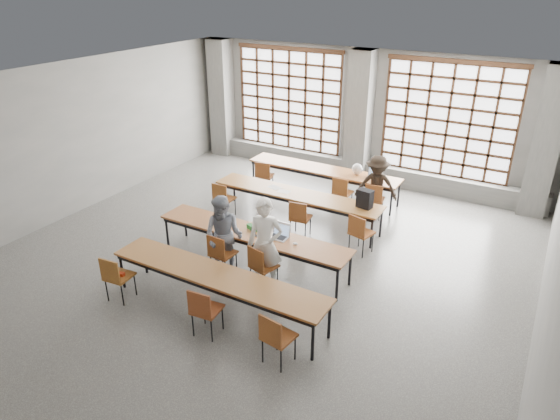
{
  "coord_description": "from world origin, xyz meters",
  "views": [
    {
      "loc": [
        4.66,
        -7.16,
        5.19
      ],
      "look_at": [
        0.32,
        0.4,
        1.07
      ],
      "focal_mm": 32.0,
      "sensor_mm": 36.0,
      "label": 1
    }
  ],
  "objects_px": {
    "desk_row_a": "(323,171)",
    "chair_back_mid": "(342,190)",
    "mouse": "(295,244)",
    "laptop_back": "(375,175)",
    "chair_back_left": "(264,174)",
    "chair_back_right": "(374,197)",
    "desk_row_c": "(252,235)",
    "desk_row_d": "(217,278)",
    "plastic_bag": "(357,169)",
    "backpack": "(365,199)",
    "student_male": "(265,244)",
    "chair_mid_left": "(223,197)",
    "chair_front_right": "(261,263)",
    "phone": "(257,236)",
    "green_box": "(252,228)",
    "chair_mid_right": "(360,230)",
    "chair_near_mid": "(204,308)",
    "chair_near_right": "(275,335)",
    "chair_front_left": "(220,251)",
    "chair_near_left": "(116,274)",
    "student_back": "(376,187)",
    "laptop_front": "(280,234)",
    "chair_mid_centre": "(299,215)",
    "student_female": "(224,236)",
    "red_pouch": "(119,274)",
    "desk_row_b": "(296,196)"
  },
  "relations": [
    {
      "from": "desk_row_a",
      "to": "chair_near_mid",
      "type": "height_order",
      "value": "chair_near_mid"
    },
    {
      "from": "chair_near_right",
      "to": "student_male",
      "type": "distance_m",
      "value": 2.08
    },
    {
      "from": "desk_row_c",
      "to": "backpack",
      "type": "distance_m",
      "value": 2.59
    },
    {
      "from": "chair_back_left",
      "to": "chair_mid_left",
      "type": "height_order",
      "value": "same"
    },
    {
      "from": "chair_back_mid",
      "to": "chair_mid_right",
      "type": "relative_size",
      "value": 1.0
    },
    {
      "from": "backpack",
      "to": "chair_mid_right",
      "type": "bearing_deg",
      "value": -65.1
    },
    {
      "from": "chair_front_left",
      "to": "chair_mid_right",
      "type": "bearing_deg",
      "value": 46.9
    },
    {
      "from": "chair_back_left",
      "to": "chair_near_left",
      "type": "bearing_deg",
      "value": -86.98
    },
    {
      "from": "chair_back_left",
      "to": "chair_back_right",
      "type": "relative_size",
      "value": 1.0
    },
    {
      "from": "chair_mid_right",
      "to": "mouse",
      "type": "distance_m",
      "value": 1.63
    },
    {
      "from": "green_box",
      "to": "chair_near_left",
      "type": "bearing_deg",
      "value": -120.87
    },
    {
      "from": "desk_row_a",
      "to": "chair_back_mid",
      "type": "relative_size",
      "value": 4.55
    },
    {
      "from": "chair_near_mid",
      "to": "mouse",
      "type": "distance_m",
      "value": 2.21
    },
    {
      "from": "chair_back_right",
      "to": "desk_row_c",
      "type": "bearing_deg",
      "value": -112.64
    },
    {
      "from": "chair_near_left",
      "to": "student_back",
      "type": "distance_m",
      "value": 6.09
    },
    {
      "from": "chair_near_right",
      "to": "chair_mid_centre",
      "type": "bearing_deg",
      "value": 112.78
    },
    {
      "from": "green_box",
      "to": "backpack",
      "type": "height_order",
      "value": "backpack"
    },
    {
      "from": "desk_row_b",
      "to": "laptop_back",
      "type": "relative_size",
      "value": 9.8
    },
    {
      "from": "chair_near_mid",
      "to": "laptop_back",
      "type": "bearing_deg",
      "value": 84.93
    },
    {
      "from": "desk_row_d",
      "to": "chair_back_left",
      "type": "relative_size",
      "value": 4.55
    },
    {
      "from": "chair_back_mid",
      "to": "chair_mid_centre",
      "type": "bearing_deg",
      "value": -97.8
    },
    {
      "from": "mouse",
      "to": "laptop_back",
      "type": "bearing_deg",
      "value": 88.63
    },
    {
      "from": "backpack",
      "to": "chair_mid_left",
      "type": "bearing_deg",
      "value": -158.08
    },
    {
      "from": "chair_front_right",
      "to": "student_female",
      "type": "xyz_separation_m",
      "value": [
        -0.88,
        0.13,
        0.25
      ]
    },
    {
      "from": "chair_near_right",
      "to": "mouse",
      "type": "relative_size",
      "value": 8.98
    },
    {
      "from": "plastic_bag",
      "to": "red_pouch",
      "type": "bearing_deg",
      "value": -108.71
    },
    {
      "from": "desk_row_b",
      "to": "chair_back_left",
      "type": "bearing_deg",
      "value": 144.66
    },
    {
      "from": "student_female",
      "to": "chair_back_left",
      "type": "bearing_deg",
      "value": 98.03
    },
    {
      "from": "chair_back_left",
      "to": "backpack",
      "type": "xyz_separation_m",
      "value": [
        3.13,
        -1.04,
        0.39
      ]
    },
    {
      "from": "chair_back_mid",
      "to": "mouse",
      "type": "bearing_deg",
      "value": -81.98
    },
    {
      "from": "chair_mid_right",
      "to": "chair_near_mid",
      "type": "distance_m",
      "value": 3.79
    },
    {
      "from": "chair_back_right",
      "to": "plastic_bag",
      "type": "bearing_deg",
      "value": 136.42
    },
    {
      "from": "chair_back_right",
      "to": "student_male",
      "type": "height_order",
      "value": "student_male"
    },
    {
      "from": "desk_row_a",
      "to": "laptop_back",
      "type": "bearing_deg",
      "value": 4.65
    },
    {
      "from": "chair_near_right",
      "to": "chair_front_right",
      "type": "bearing_deg",
      "value": 127.99
    },
    {
      "from": "chair_back_left",
      "to": "phone",
      "type": "bearing_deg",
      "value": -60.33
    },
    {
      "from": "chair_back_right",
      "to": "chair_back_left",
      "type": "bearing_deg",
      "value": 179.97
    },
    {
      "from": "student_male",
      "to": "desk_row_d",
      "type": "bearing_deg",
      "value": -125.29
    },
    {
      "from": "chair_front_right",
      "to": "chair_back_mid",
      "type": "bearing_deg",
      "value": 91.17
    },
    {
      "from": "student_female",
      "to": "red_pouch",
      "type": "height_order",
      "value": "student_female"
    },
    {
      "from": "chair_near_mid",
      "to": "chair_near_right",
      "type": "bearing_deg",
      "value": 0.02
    },
    {
      "from": "laptop_front",
      "to": "mouse",
      "type": "relative_size",
      "value": 3.7
    },
    {
      "from": "chair_mid_centre",
      "to": "student_male",
      "type": "bearing_deg",
      "value": -80.3
    },
    {
      "from": "chair_front_left",
      "to": "student_male",
      "type": "bearing_deg",
      "value": 8.14
    },
    {
      "from": "desk_row_c",
      "to": "mouse",
      "type": "relative_size",
      "value": 40.82
    },
    {
      "from": "desk_row_a",
      "to": "chair_back_mid",
      "type": "distance_m",
      "value": 1.02
    },
    {
      "from": "desk_row_d",
      "to": "student_female",
      "type": "bearing_deg",
      "value": 119.8
    },
    {
      "from": "chair_front_right",
      "to": "student_male",
      "type": "relative_size",
      "value": 0.51
    },
    {
      "from": "chair_near_right",
      "to": "chair_mid_right",
      "type": "bearing_deg",
      "value": 92.35
    },
    {
      "from": "desk_row_d",
      "to": "plastic_bag",
      "type": "bearing_deg",
      "value": 86.73
    }
  ]
}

